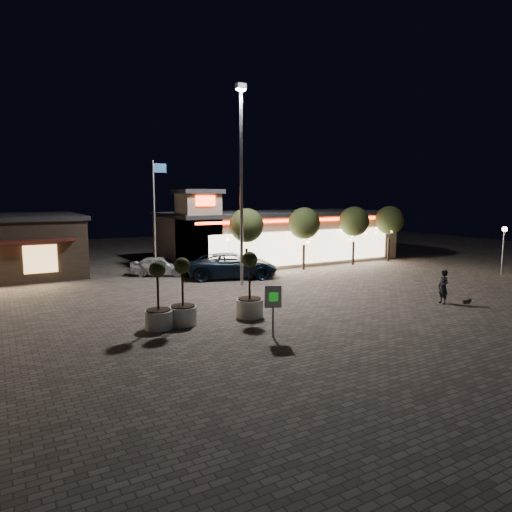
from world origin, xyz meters
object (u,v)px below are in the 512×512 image
planter_left (183,304)px  valet_sign (273,301)px  planter_mid (158,308)px  white_sedan (160,266)px  pedestrian (443,287)px  pickup_truck (233,265)px

planter_left → valet_sign: size_ratio=1.43×
planter_left → planter_mid: planter_left is taller
white_sedan → pedestrian: pedestrian is taller
white_sedan → planter_left: size_ratio=1.37×
pickup_truck → planter_mid: 12.42m
white_sedan → pickup_truck: bearing=-100.5°
pickup_truck → white_sedan: 5.32m
white_sedan → planter_left: (-3.08, -12.61, 0.22)m
pedestrian → valet_sign: size_ratio=0.86×
pedestrian → planter_mid: size_ratio=0.62×
planter_left → pickup_truck: bearing=52.1°
pedestrian → planter_mid: bearing=-87.8°
planter_mid → valet_sign: bearing=-42.8°
planter_left → valet_sign: bearing=-53.6°
planter_left → valet_sign: planter_left is taller
white_sedan → valet_sign: valet_sign is taller
planter_left → pedestrian: bearing=-13.2°
planter_left → white_sedan: bearing=76.3°
pickup_truck → planter_mid: size_ratio=2.16×
white_sedan → planter_mid: planter_mid is taller
pedestrian → valet_sign: (-10.76, -0.31, 0.56)m
white_sedan → planter_left: bearing=-164.3°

